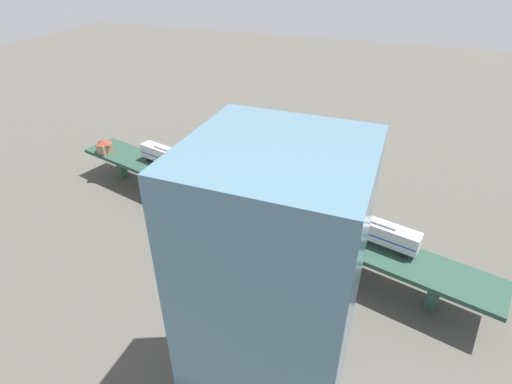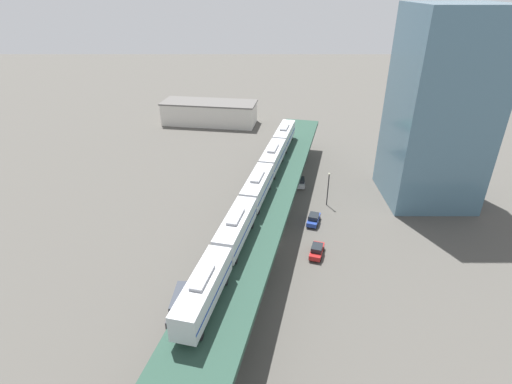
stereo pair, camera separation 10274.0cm
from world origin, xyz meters
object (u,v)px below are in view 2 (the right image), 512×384
at_px(subway_train, 256,186).
at_px(street_car_silver, 299,182).
at_px(street_car_blue, 312,219).
at_px(street_car_red, 315,250).
at_px(street_lamp, 327,186).
at_px(delivery_truck, 180,308).
at_px(warehouse_building, 208,113).
at_px(office_tower, 438,110).

xyz_separation_m(subway_train, street_car_silver, (9.30, 19.48, -8.86)).
bearing_deg(street_car_blue, street_car_red, -94.21).
bearing_deg(street_car_red, street_car_blue, 85.79).
height_order(street_car_silver, street_car_red, same).
distance_m(subway_train, street_car_red, 13.98).
distance_m(street_car_silver, street_lamp, 9.85).
xyz_separation_m(street_car_red, delivery_truck, (-19.36, -13.56, 0.82)).
xyz_separation_m(street_car_red, warehouse_building, (-24.02, 67.89, 2.47)).
distance_m(street_car_red, street_car_blue, 9.61).
bearing_deg(office_tower, street_car_silver, 169.32).
height_order(street_lamp, office_tower, office_tower).
bearing_deg(street_lamp, delivery_truck, -128.14).
height_order(street_car_red, street_lamp, street_lamp).
bearing_deg(street_car_red, street_car_silver, 90.44).
bearing_deg(street_car_silver, delivery_truck, -116.63).
relative_size(delivery_truck, street_lamp, 1.05).
xyz_separation_m(street_car_silver, street_car_blue, (0.89, -15.08, 0.00)).
relative_size(street_car_red, delivery_truck, 0.65).
height_order(street_car_red, delivery_truck, delivery_truck).
distance_m(subway_train, street_lamp, 18.60).
height_order(street_lamp, warehouse_building, street_lamp).
bearing_deg(delivery_truck, office_tower, 37.63).
distance_m(street_car_red, street_lamp, 17.25).
bearing_deg(subway_train, street_car_blue, 23.32).
distance_m(subway_train, warehouse_building, 64.67).
xyz_separation_m(street_car_red, street_lamp, (4.19, 16.43, 3.17)).
relative_size(warehouse_building, office_tower, 0.83).
xyz_separation_m(street_car_silver, delivery_truck, (-19.17, -38.23, 0.82)).
xyz_separation_m(street_car_silver, warehouse_building, (-23.83, 43.22, 2.47)).
bearing_deg(street_car_silver, street_car_blue, -86.61).
relative_size(street_car_blue, delivery_truck, 0.65).
xyz_separation_m(subway_train, street_car_blue, (10.20, 4.40, -8.86)).
relative_size(street_car_silver, street_lamp, 0.65).
bearing_deg(street_car_silver, office_tower, -10.68).
bearing_deg(office_tower, delivery_truck, -142.37).
xyz_separation_m(subway_train, street_car_red, (9.49, -5.19, -8.86)).
distance_m(street_car_blue, delivery_truck, 30.64).
height_order(warehouse_building, office_tower, office_tower).
xyz_separation_m(street_car_silver, street_car_red, (0.19, -24.67, 0.00)).
relative_size(subway_train, street_car_blue, 12.93).
xyz_separation_m(delivery_truck, street_lamp, (23.55, 29.99, 2.35)).
bearing_deg(subway_train, street_lamp, 39.40).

